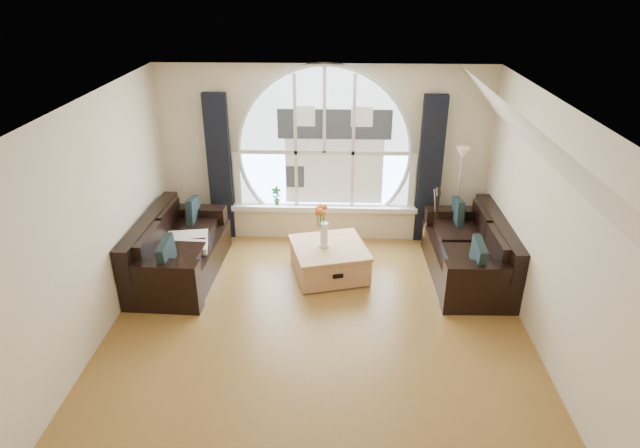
{
  "coord_description": "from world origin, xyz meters",
  "views": [
    {
      "loc": [
        0.22,
        -5.2,
        3.94
      ],
      "look_at": [
        0.0,
        0.9,
        1.05
      ],
      "focal_mm": 30.57,
      "sensor_mm": 36.0,
      "label": 1
    }
  ],
  "objects_px": {
    "sofa_right": "(468,251)",
    "potted_plant": "(276,196)",
    "sofa_left": "(180,249)",
    "guitar": "(435,218)",
    "vase_flowers": "(324,220)",
    "coffee_chest": "(329,259)",
    "floor_lamp": "(457,199)"
  },
  "relations": [
    {
      "from": "sofa_right",
      "to": "potted_plant",
      "type": "relative_size",
      "value": 6.53
    },
    {
      "from": "sofa_left",
      "to": "guitar",
      "type": "relative_size",
      "value": 1.84
    },
    {
      "from": "vase_flowers",
      "to": "guitar",
      "type": "relative_size",
      "value": 0.66
    },
    {
      "from": "sofa_right",
      "to": "potted_plant",
      "type": "distance_m",
      "value": 3.02
    },
    {
      "from": "sofa_left",
      "to": "coffee_chest",
      "type": "xyz_separation_m",
      "value": [
        2.07,
        0.09,
        -0.16
      ]
    },
    {
      "from": "sofa_right",
      "to": "guitar",
      "type": "distance_m",
      "value": 0.88
    },
    {
      "from": "vase_flowers",
      "to": "sofa_left",
      "type": "bearing_deg",
      "value": -177.15
    },
    {
      "from": "sofa_right",
      "to": "floor_lamp",
      "type": "height_order",
      "value": "floor_lamp"
    },
    {
      "from": "vase_flowers",
      "to": "coffee_chest",
      "type": "bearing_deg",
      "value": -5.24
    },
    {
      "from": "vase_flowers",
      "to": "guitar",
      "type": "xyz_separation_m",
      "value": [
        1.64,
        0.8,
        -0.3
      ]
    },
    {
      "from": "guitar",
      "to": "sofa_right",
      "type": "bearing_deg",
      "value": -90.32
    },
    {
      "from": "coffee_chest",
      "to": "potted_plant",
      "type": "distance_m",
      "value": 1.53
    },
    {
      "from": "coffee_chest",
      "to": "vase_flowers",
      "type": "distance_m",
      "value": 0.6
    },
    {
      "from": "vase_flowers",
      "to": "potted_plant",
      "type": "xyz_separation_m",
      "value": [
        -0.78,
        1.17,
        -0.13
      ]
    },
    {
      "from": "sofa_right",
      "to": "vase_flowers",
      "type": "bearing_deg",
      "value": 178.85
    },
    {
      "from": "coffee_chest",
      "to": "sofa_left",
      "type": "bearing_deg",
      "value": 167.48
    },
    {
      "from": "coffee_chest",
      "to": "sofa_right",
      "type": "bearing_deg",
      "value": -14.73
    },
    {
      "from": "guitar",
      "to": "potted_plant",
      "type": "xyz_separation_m",
      "value": [
        -2.42,
        0.37,
        0.17
      ]
    },
    {
      "from": "sofa_left",
      "to": "potted_plant",
      "type": "relative_size",
      "value": 6.6
    },
    {
      "from": "guitar",
      "to": "coffee_chest",
      "type": "bearing_deg",
      "value": -177.28
    },
    {
      "from": "sofa_left",
      "to": "floor_lamp",
      "type": "xyz_separation_m",
      "value": [
        3.96,
        0.98,
        0.4
      ]
    },
    {
      "from": "floor_lamp",
      "to": "potted_plant",
      "type": "relative_size",
      "value": 5.42
    },
    {
      "from": "sofa_left",
      "to": "potted_plant",
      "type": "distance_m",
      "value": 1.78
    },
    {
      "from": "floor_lamp",
      "to": "guitar",
      "type": "height_order",
      "value": "floor_lamp"
    },
    {
      "from": "floor_lamp",
      "to": "vase_flowers",
      "type": "bearing_deg",
      "value": -155.72
    },
    {
      "from": "sofa_right",
      "to": "vase_flowers",
      "type": "relative_size",
      "value": 2.76
    },
    {
      "from": "sofa_left",
      "to": "coffee_chest",
      "type": "distance_m",
      "value": 2.08
    },
    {
      "from": "sofa_left",
      "to": "vase_flowers",
      "type": "distance_m",
      "value": 2.05
    },
    {
      "from": "vase_flowers",
      "to": "potted_plant",
      "type": "bearing_deg",
      "value": 123.79
    },
    {
      "from": "sofa_left",
      "to": "floor_lamp",
      "type": "relative_size",
      "value": 1.22
    },
    {
      "from": "sofa_right",
      "to": "coffee_chest",
      "type": "xyz_separation_m",
      "value": [
        -1.92,
        -0.01,
        -0.16
      ]
    },
    {
      "from": "vase_flowers",
      "to": "potted_plant",
      "type": "relative_size",
      "value": 2.37
    }
  ]
}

